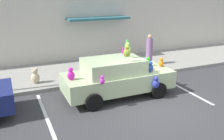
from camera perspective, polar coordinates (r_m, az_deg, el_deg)
name	(u,v)px	position (r m, az deg, el deg)	size (l,w,h in m)	color
ground_plane	(153,107)	(9.34, 9.28, -8.31)	(60.00, 60.00, 0.00)	#38383A
sidewalk	(102,68)	(13.47, -2.23, 0.46)	(24.00, 4.00, 0.15)	gray
storefront_building	(88,6)	(14.91, -5.50, 14.27)	(24.00, 1.25, 6.40)	beige
parking_stripe_front	(183,89)	(11.28, 15.81, -4.10)	(0.12, 3.60, 0.01)	silver
parking_stripe_rear	(45,114)	(9.00, -15.00, -9.73)	(0.12, 3.60, 0.01)	silver
plush_covered_car	(117,77)	(9.89, 1.19, -1.52)	(4.35, 2.10, 2.19)	#B4C997
teddy_bear_on_sidewalk	(35,76)	(11.47, -17.14, -1.30)	(0.37, 0.31, 0.72)	beige
pedestrian_near_shopfront	(149,51)	(13.76, 8.52, 4.33)	(0.35, 0.35, 1.68)	#8E639A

